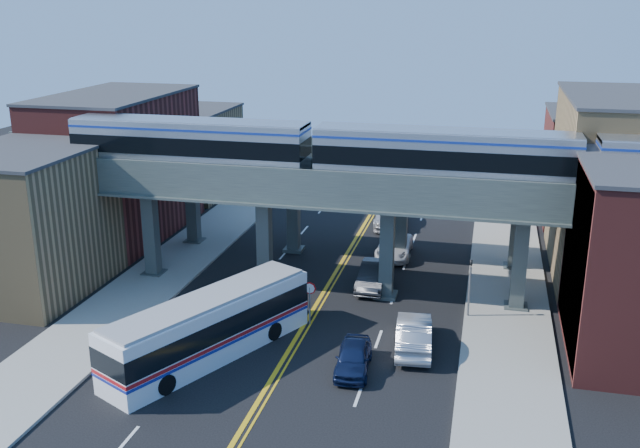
# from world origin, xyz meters

# --- Properties ---
(ground) EXTENTS (120.00, 120.00, 0.00)m
(ground) POSITION_xyz_m (0.00, 0.00, 0.00)
(ground) COLOR black
(ground) RESTS_ON ground
(sidewalk_west) EXTENTS (5.00, 70.00, 0.16)m
(sidewalk_west) POSITION_xyz_m (-11.50, 10.00, 0.08)
(sidewalk_west) COLOR gray
(sidewalk_west) RESTS_ON ground
(sidewalk_east) EXTENTS (5.00, 70.00, 0.16)m
(sidewalk_east) POSITION_xyz_m (11.50, 10.00, 0.08)
(sidewalk_east) COLOR gray
(sidewalk_east) RESTS_ON ground
(building_west_a) EXTENTS (8.00, 10.00, 9.00)m
(building_west_a) POSITION_xyz_m (-18.50, 4.00, 4.50)
(building_west_a) COLOR #92764B
(building_west_a) RESTS_ON ground
(building_west_b) EXTENTS (8.00, 14.00, 11.00)m
(building_west_b) POSITION_xyz_m (-18.50, 16.00, 5.50)
(building_west_b) COLOR maroon
(building_west_b) RESTS_ON ground
(building_west_c) EXTENTS (8.00, 10.00, 8.00)m
(building_west_c) POSITION_xyz_m (-18.50, 29.00, 4.00)
(building_west_c) COLOR #92764B
(building_west_c) RESTS_ON ground
(building_east_b) EXTENTS (8.00, 14.00, 12.00)m
(building_east_b) POSITION_xyz_m (18.50, 16.00, 6.00)
(building_east_b) COLOR #92764B
(building_east_b) RESTS_ON ground
(building_east_c) EXTENTS (8.00, 10.00, 9.00)m
(building_east_c) POSITION_xyz_m (18.50, 29.00, 4.50)
(building_east_c) COLOR maroon
(building_east_c) RESTS_ON ground
(mural_panel) EXTENTS (0.10, 9.50, 9.50)m
(mural_panel) POSITION_xyz_m (14.55, 4.00, 4.75)
(mural_panel) COLOR teal
(mural_panel) RESTS_ON ground
(elevated_viaduct_near) EXTENTS (52.00, 3.60, 7.40)m
(elevated_viaduct_near) POSITION_xyz_m (0.00, 8.00, 6.47)
(elevated_viaduct_near) COLOR #3D4746
(elevated_viaduct_near) RESTS_ON ground
(elevated_viaduct_far) EXTENTS (52.00, 3.60, 7.40)m
(elevated_viaduct_far) POSITION_xyz_m (0.00, 15.00, 6.47)
(elevated_viaduct_far) COLOR #3D4746
(elevated_viaduct_far) RESTS_ON ground
(transit_train) EXTENTS (47.33, 2.97, 3.46)m
(transit_train) POSITION_xyz_m (7.21, 8.00, 9.27)
(transit_train) COLOR black
(transit_train) RESTS_ON elevated_viaduct_near
(stop_sign) EXTENTS (0.76, 0.09, 2.63)m
(stop_sign) POSITION_xyz_m (0.30, 3.00, 1.76)
(stop_sign) COLOR slate
(stop_sign) RESTS_ON ground
(traffic_signal) EXTENTS (0.15, 0.18, 4.10)m
(traffic_signal) POSITION_xyz_m (9.20, 6.00, 2.30)
(traffic_signal) COLOR slate
(traffic_signal) RESTS_ON ground
(transit_bus) EXTENTS (8.03, 12.40, 3.21)m
(transit_bus) POSITION_xyz_m (-3.84, -1.97, 1.65)
(transit_bus) COLOR white
(transit_bus) RESTS_ON ground
(car_lane_a) EXTENTS (2.02, 4.33, 1.43)m
(car_lane_a) POSITION_xyz_m (3.78, -1.71, 0.72)
(car_lane_a) COLOR #0F1938
(car_lane_a) RESTS_ON ground
(car_lane_b) EXTENTS (1.75, 4.98, 1.64)m
(car_lane_b) POSITION_xyz_m (3.00, 9.39, 0.82)
(car_lane_b) COLOR #2F2F31
(car_lane_b) RESTS_ON ground
(car_lane_c) EXTENTS (2.55, 5.29, 1.45)m
(car_lane_c) POSITION_xyz_m (3.48, 15.63, 0.73)
(car_lane_c) COLOR silver
(car_lane_c) RESTS_ON ground
(car_lane_d) EXTENTS (3.26, 6.63, 1.85)m
(car_lane_d) POSITION_xyz_m (2.10, 23.23, 0.93)
(car_lane_d) COLOR #B2B1B6
(car_lane_d) RESTS_ON ground
(car_parked_curb) EXTENTS (2.37, 5.48, 1.75)m
(car_parked_curb) POSITION_xyz_m (6.50, 1.33, 0.88)
(car_parked_curb) COLOR #9C9CA0
(car_parked_curb) RESTS_ON ground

